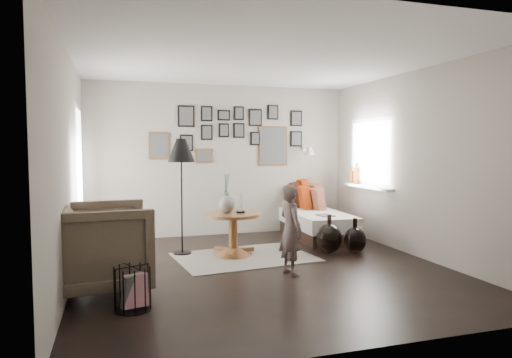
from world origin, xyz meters
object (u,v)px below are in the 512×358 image
object	(u,v)px
daybed	(312,218)
magazine_basket	(133,289)
armchair	(101,247)
child	(291,230)
pedestal_table	(233,236)
demijohn_small	(355,240)
floor_lamp	(181,155)
vase	(227,201)
demijohn_large	(329,238)

from	to	relation	value
daybed	magazine_basket	size ratio (longest dim) A/B	4.61
armchair	child	bearing A→B (deg)	-93.33
pedestal_table	demijohn_small	bearing A→B (deg)	-12.45
demijohn_small	child	world-z (taller)	child
floor_lamp	demijohn_small	bearing A→B (deg)	-15.91
child	armchair	bearing A→B (deg)	81.14
daybed	floor_lamp	world-z (taller)	floor_lamp
vase	armchair	size ratio (longest dim) A/B	0.53
demijohn_large	child	bearing A→B (deg)	-137.28
pedestal_table	demijohn_large	size ratio (longest dim) A/B	1.38
floor_lamp	demijohn_small	distance (m)	2.77
pedestal_table	armchair	world-z (taller)	armchair
magazine_basket	demijohn_small	size ratio (longest dim) A/B	0.86
magazine_basket	demijohn_large	bearing A→B (deg)	28.90
pedestal_table	daybed	world-z (taller)	daybed
demijohn_small	child	distance (m)	1.53
pedestal_table	magazine_basket	bearing A→B (deg)	-128.51
armchair	floor_lamp	distance (m)	2.02
floor_lamp	vase	bearing A→B (deg)	-25.42
floor_lamp	child	bearing A→B (deg)	-52.45
demijohn_large	child	size ratio (longest dim) A/B	0.52
demijohn_large	demijohn_small	world-z (taller)	demijohn_large
vase	floor_lamp	world-z (taller)	floor_lamp
daybed	child	xyz separation A→B (m)	(-1.24, -2.15, 0.24)
armchair	demijohn_small	xyz separation A→B (m)	(3.44, 0.76, -0.28)
daybed	floor_lamp	xyz separation A→B (m)	(-2.34, -0.73, 1.12)
vase	floor_lamp	distance (m)	0.92
pedestal_table	floor_lamp	bearing A→B (deg)	155.85
daybed	demijohn_small	size ratio (longest dim) A/B	3.95
demijohn_large	pedestal_table	bearing A→B (deg)	169.27
armchair	demijohn_large	distance (m)	3.23
pedestal_table	child	distance (m)	1.23
floor_lamp	demijohn_small	xyz separation A→B (m)	(2.38, -0.68, -1.23)
daybed	magazine_basket	bearing A→B (deg)	-135.49
daybed	demijohn_large	bearing A→B (deg)	-101.23
magazine_basket	demijohn_large	distance (m)	3.19
pedestal_table	demijohn_large	xyz separation A→B (m)	(1.36, -0.26, -0.06)
magazine_basket	demijohn_small	world-z (taller)	demijohn_small
demijohn_large	magazine_basket	bearing A→B (deg)	-151.10
armchair	child	size ratio (longest dim) A/B	0.97
pedestal_table	child	bearing A→B (deg)	-69.34
floor_lamp	daybed	bearing A→B (deg)	17.24
vase	armchair	xyz separation A→B (m)	(-1.65, -1.16, -0.30)
vase	floor_lamp	xyz separation A→B (m)	(-0.59, 0.28, 0.65)
vase	magazine_basket	world-z (taller)	vase
armchair	magazine_basket	size ratio (longest dim) A/B	2.40
armchair	vase	bearing A→B (deg)	-58.63
child	demijohn_large	bearing A→B (deg)	-56.46
vase	daybed	bearing A→B (deg)	29.96
vase	child	world-z (taller)	vase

